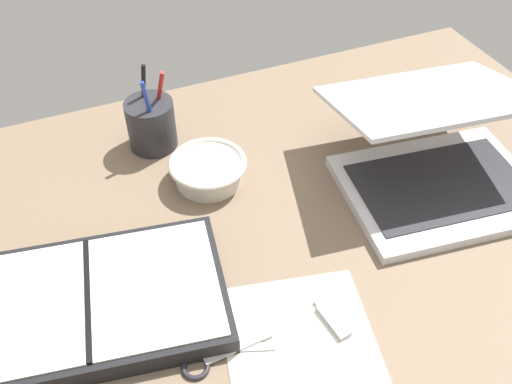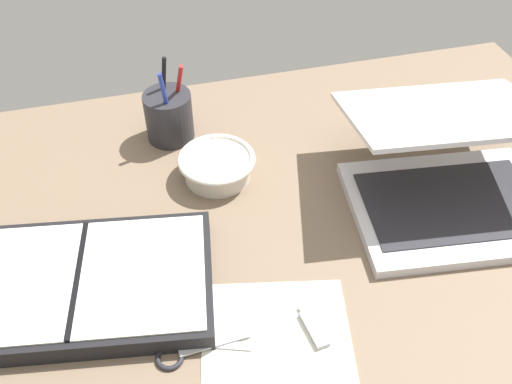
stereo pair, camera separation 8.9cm
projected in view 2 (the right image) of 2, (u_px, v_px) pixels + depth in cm
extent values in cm
cube|color=#75604C|center=(270.00, 258.00, 90.25)|extent=(140.00, 100.00, 2.00)
cube|color=silver|center=(450.00, 207.00, 95.74)|extent=(35.55, 28.53, 1.80)
cube|color=#232328|center=(451.00, 203.00, 95.03)|extent=(30.82, 21.16, 0.24)
cube|color=silver|center=(447.00, 112.00, 93.36)|extent=(35.48, 27.92, 7.12)
cube|color=silver|center=(448.00, 114.00, 93.12)|extent=(32.57, 25.10, 6.02)
cylinder|color=silver|center=(217.00, 168.00, 101.11)|extent=(11.68, 11.68, 4.09)
torus|color=silver|center=(217.00, 159.00, 99.69)|extent=(13.74, 13.74, 1.10)
cylinder|color=#28282D|center=(169.00, 116.00, 107.63)|extent=(8.99, 8.99, 9.48)
cylinder|color=black|center=(163.00, 93.00, 106.74)|extent=(2.75, 1.03, 14.80)
cylinder|color=#233899|center=(168.00, 108.00, 103.39)|extent=(2.13, 0.91, 14.65)
cylinder|color=#B21E1E|center=(177.00, 95.00, 106.34)|extent=(3.01, 4.57, 14.47)
cube|color=black|center=(80.00, 285.00, 83.20)|extent=(41.64, 29.00, 3.26)
cube|color=silver|center=(11.00, 282.00, 81.33)|extent=(21.00, 23.68, 0.30)
cube|color=silver|center=(143.00, 273.00, 82.60)|extent=(21.00, 23.68, 0.30)
cube|color=black|center=(77.00, 277.00, 81.86)|extent=(4.14, 20.97, 0.30)
cube|color=#B7B7BC|center=(215.00, 343.00, 77.46)|extent=(10.10, 1.94, 0.30)
cube|color=#B7B7BC|center=(215.00, 344.00, 77.67)|extent=(9.85, 4.52, 0.30)
torus|color=#232328|center=(170.00, 358.00, 76.21)|extent=(3.90, 3.90, 0.70)
torus|color=#232328|center=(170.00, 340.00, 78.08)|extent=(3.90, 3.90, 0.70)
cube|color=silver|center=(279.00, 369.00, 75.29)|extent=(25.91, 31.78, 0.16)
cube|color=#99999E|center=(314.00, 329.00, 79.11)|extent=(2.75, 6.21, 1.00)
cube|color=silver|center=(303.00, 309.00, 81.51)|extent=(1.34, 1.34, 0.60)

